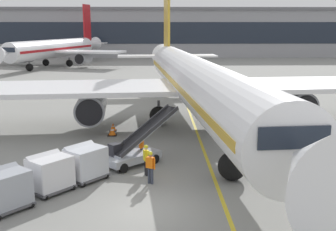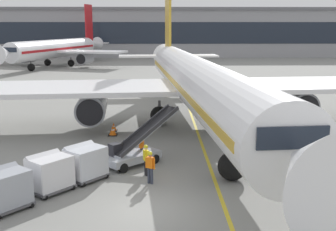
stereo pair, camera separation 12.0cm
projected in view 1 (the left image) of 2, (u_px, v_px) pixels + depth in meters
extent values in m
plane|color=gray|center=(150.00, 210.00, 18.74)|extent=(600.00, 600.00, 0.00)
cylinder|color=white|center=(195.00, 81.00, 32.58)|extent=(6.87, 37.85, 3.62)
cube|color=gold|center=(195.00, 81.00, 32.58)|extent=(6.78, 36.35, 0.43)
cone|color=white|center=(317.00, 171.00, 12.53)|extent=(3.74, 3.90, 3.44)
cone|color=white|center=(166.00, 57.00, 53.64)|extent=(3.56, 6.03, 3.07)
cube|color=white|center=(71.00, 88.00, 32.55)|extent=(18.48, 9.06, 0.36)
cylinder|color=#93969E|center=(91.00, 106.00, 32.27)|extent=(2.66, 5.07, 2.24)
cylinder|color=black|center=(89.00, 113.00, 29.84)|extent=(1.91, 0.28, 1.91)
cube|color=white|center=(309.00, 84.00, 34.68)|extent=(18.48, 9.06, 0.36)
cylinder|color=#93969E|center=(293.00, 102.00, 34.04)|extent=(2.66, 5.07, 2.24)
cylinder|color=black|center=(306.00, 108.00, 31.62)|extent=(1.91, 0.28, 1.91)
cube|color=gold|center=(167.00, 7.00, 50.95)|extent=(0.67, 4.53, 11.30)
cube|color=white|center=(167.00, 56.00, 51.89)|extent=(12.39, 4.06, 0.20)
cube|color=#1E2633|center=(285.00, 132.00, 14.87)|extent=(2.66, 1.84, 0.80)
cylinder|color=#47474C|center=(232.00, 155.00, 22.12)|extent=(0.22, 0.22, 1.26)
sphere|color=black|center=(232.00, 166.00, 22.25)|extent=(1.54, 1.54, 1.54)
cylinder|color=#47474C|center=(159.00, 108.00, 34.63)|extent=(0.22, 0.22, 1.26)
sphere|color=black|center=(159.00, 115.00, 34.76)|extent=(1.54, 1.54, 1.54)
cylinder|color=#47474C|center=(223.00, 107.00, 35.23)|extent=(0.22, 0.22, 1.26)
sphere|color=black|center=(223.00, 114.00, 35.36)|extent=(1.54, 1.54, 1.54)
cube|color=#A3A8B2|center=(131.00, 157.00, 24.70)|extent=(3.59, 3.48, 0.44)
cube|color=black|center=(115.00, 150.00, 24.20)|extent=(0.82, 0.82, 0.70)
cylinder|color=#333338|center=(124.00, 146.00, 24.65)|extent=(0.08, 0.08, 0.80)
cube|color=#A3A8B2|center=(146.00, 131.00, 25.20)|extent=(4.12, 3.88, 2.39)
cube|color=black|center=(146.00, 130.00, 25.18)|extent=(3.91, 3.68, 2.23)
cube|color=#333338|center=(151.00, 131.00, 24.87)|extent=(3.50, 3.23, 2.41)
cube|color=#333338|center=(141.00, 128.00, 25.49)|extent=(3.50, 3.23, 2.41)
cylinder|color=black|center=(155.00, 159.00, 25.04)|extent=(0.55, 0.53, 0.56)
cylinder|color=black|center=(139.00, 154.00, 26.07)|extent=(0.55, 0.53, 0.56)
cylinder|color=black|center=(123.00, 168.00, 23.42)|extent=(0.55, 0.53, 0.56)
cylinder|color=black|center=(108.00, 162.00, 24.45)|extent=(0.55, 0.53, 0.56)
cube|color=#515156|center=(86.00, 176.00, 22.39)|extent=(2.52, 2.56, 0.12)
cylinder|color=#4C4C51|center=(66.00, 183.00, 21.37)|extent=(0.51, 0.58, 0.07)
cube|color=silver|center=(86.00, 162.00, 22.22)|extent=(2.37, 2.42, 1.50)
cube|color=silver|center=(80.00, 151.00, 22.37)|extent=(1.83, 1.94, 0.74)
cube|color=silver|center=(71.00, 166.00, 21.49)|extent=(1.12, 0.96, 1.38)
sphere|color=black|center=(66.00, 178.00, 22.22)|extent=(0.30, 0.30, 0.30)
sphere|color=black|center=(83.00, 184.00, 21.38)|extent=(0.30, 0.30, 0.30)
sphere|color=black|center=(90.00, 170.00, 23.43)|extent=(0.30, 0.30, 0.30)
sphere|color=black|center=(106.00, 176.00, 22.60)|extent=(0.30, 0.30, 0.30)
cube|color=#515156|center=(51.00, 188.00, 20.80)|extent=(2.52, 2.56, 0.12)
cylinder|color=#4C4C51|center=(27.00, 196.00, 19.78)|extent=(0.51, 0.58, 0.07)
cube|color=silver|center=(50.00, 172.00, 20.63)|extent=(2.37, 2.42, 1.50)
cube|color=silver|center=(45.00, 160.00, 20.77)|extent=(1.83, 1.94, 0.74)
cube|color=silver|center=(33.00, 177.00, 19.90)|extent=(1.12, 0.96, 1.38)
sphere|color=black|center=(29.00, 190.00, 20.62)|extent=(0.30, 0.30, 0.30)
sphere|color=black|center=(46.00, 197.00, 19.79)|extent=(0.30, 0.30, 0.30)
sphere|color=black|center=(56.00, 181.00, 21.84)|extent=(0.30, 0.30, 0.30)
sphere|color=black|center=(73.00, 187.00, 21.00)|extent=(0.30, 0.30, 0.30)
cube|color=#515156|center=(7.00, 205.00, 18.74)|extent=(2.52, 2.56, 0.12)
cube|color=#9EA3AD|center=(6.00, 188.00, 18.57)|extent=(2.37, 2.42, 1.50)
cube|color=#9EA3AD|center=(0.00, 175.00, 18.71)|extent=(1.83, 1.94, 0.74)
sphere|color=black|center=(15.00, 197.00, 19.78)|extent=(0.30, 0.30, 0.30)
sphere|color=black|center=(32.00, 205.00, 18.94)|extent=(0.30, 0.30, 0.30)
cylinder|color=#333847|center=(149.00, 175.00, 21.86)|extent=(0.15, 0.15, 0.86)
cylinder|color=#333847|center=(152.00, 176.00, 21.78)|extent=(0.15, 0.15, 0.86)
cube|color=orange|center=(150.00, 162.00, 21.67)|extent=(0.45, 0.40, 0.58)
cube|color=white|center=(152.00, 162.00, 21.77)|extent=(0.30, 0.18, 0.08)
sphere|color=#9E7051|center=(150.00, 155.00, 21.58)|extent=(0.21, 0.21, 0.21)
sphere|color=yellow|center=(150.00, 154.00, 21.57)|extent=(0.23, 0.23, 0.23)
cylinder|color=orange|center=(146.00, 163.00, 21.79)|extent=(0.09, 0.09, 0.56)
cylinder|color=orange|center=(154.00, 164.00, 21.56)|extent=(0.09, 0.09, 0.56)
cylinder|color=black|center=(146.00, 167.00, 23.08)|extent=(0.15, 0.15, 0.86)
cylinder|color=black|center=(147.00, 168.00, 22.91)|extent=(0.15, 0.15, 0.86)
cube|color=yellow|center=(146.00, 155.00, 22.85)|extent=(0.35, 0.44, 0.58)
cube|color=white|center=(148.00, 155.00, 22.89)|extent=(0.12, 0.33, 0.08)
sphere|color=beige|center=(146.00, 148.00, 22.76)|extent=(0.21, 0.21, 0.21)
sphere|color=yellow|center=(146.00, 147.00, 22.74)|extent=(0.23, 0.23, 0.23)
cylinder|color=yellow|center=(145.00, 155.00, 23.08)|extent=(0.09, 0.09, 0.56)
cylinder|color=yellow|center=(147.00, 158.00, 22.63)|extent=(0.09, 0.09, 0.56)
cylinder|color=#333847|center=(141.00, 154.00, 25.40)|extent=(0.15, 0.15, 0.86)
cylinder|color=#333847|center=(142.00, 154.00, 25.58)|extent=(0.15, 0.15, 0.86)
cube|color=orange|center=(141.00, 143.00, 25.34)|extent=(0.31, 0.42, 0.58)
cube|color=white|center=(139.00, 142.00, 25.36)|extent=(0.07, 0.34, 0.08)
sphere|color=#9E7051|center=(141.00, 136.00, 25.25)|extent=(0.21, 0.21, 0.21)
sphere|color=yellow|center=(141.00, 135.00, 25.24)|extent=(0.23, 0.23, 0.23)
cylinder|color=orange|center=(141.00, 144.00, 25.12)|extent=(0.09, 0.09, 0.56)
cylinder|color=orange|center=(142.00, 142.00, 25.58)|extent=(0.09, 0.09, 0.56)
cube|color=black|center=(112.00, 135.00, 31.48)|extent=(0.67, 0.67, 0.05)
cone|color=orange|center=(112.00, 130.00, 31.40)|extent=(0.54, 0.54, 0.71)
cylinder|color=white|center=(112.00, 130.00, 31.40)|extent=(0.30, 0.30, 0.08)
cube|color=black|center=(113.00, 131.00, 32.82)|extent=(0.56, 0.56, 0.05)
cone|color=orange|center=(113.00, 127.00, 32.75)|extent=(0.45, 0.45, 0.59)
cylinder|color=white|center=(113.00, 126.00, 32.75)|extent=(0.25, 0.25, 0.07)
cube|color=yellow|center=(196.00, 129.00, 33.39)|extent=(0.20, 110.00, 0.01)
cube|color=#939399|center=(166.00, 33.00, 113.53)|extent=(127.72, 17.16, 11.84)
cube|color=#1E2633|center=(167.00, 33.00, 105.03)|extent=(123.89, 0.10, 5.33)
cube|color=slate|center=(167.00, 9.00, 110.53)|extent=(126.44, 14.58, 0.70)
cylinder|color=white|center=(53.00, 49.00, 82.67)|extent=(11.50, 28.01, 3.53)
cube|color=red|center=(53.00, 49.00, 82.67)|extent=(11.21, 26.94, 0.42)
cone|color=white|center=(2.00, 54.00, 67.71)|extent=(4.23, 4.35, 3.36)
cone|color=white|center=(91.00, 44.00, 98.57)|extent=(4.51, 6.28, 3.00)
cube|color=white|center=(23.00, 51.00, 85.35)|extent=(14.45, 9.25, 0.36)
cylinder|color=#93969E|center=(25.00, 57.00, 84.84)|extent=(3.15, 4.14, 2.19)
cylinder|color=black|center=(20.00, 58.00, 83.06)|extent=(1.82, 0.65, 1.86)
cube|color=white|center=(89.00, 52.00, 81.54)|extent=(14.45, 9.25, 0.36)
cylinder|color=#93969E|center=(84.00, 58.00, 81.52)|extent=(3.15, 4.14, 2.19)
cylinder|color=black|center=(79.00, 59.00, 79.74)|extent=(1.82, 0.65, 1.86)
cube|color=red|center=(87.00, 23.00, 96.25)|extent=(1.24, 3.32, 8.46)
cube|color=white|center=(87.00, 43.00, 96.91)|extent=(9.37, 4.78, 0.20)
cube|color=#1E2633|center=(11.00, 50.00, 69.93)|extent=(2.83, 2.24, 0.78)
cylinder|color=#47474C|center=(29.00, 64.00, 75.18)|extent=(0.22, 0.22, 1.13)
sphere|color=black|center=(29.00, 67.00, 75.30)|extent=(1.38, 1.38, 1.38)
cylinder|color=#47474C|center=(46.00, 60.00, 85.17)|extent=(0.22, 0.22, 1.13)
sphere|color=black|center=(46.00, 62.00, 85.29)|extent=(1.38, 1.38, 1.38)
cylinder|color=#47474C|center=(69.00, 60.00, 83.80)|extent=(0.22, 0.22, 1.13)
sphere|color=black|center=(69.00, 63.00, 83.92)|extent=(1.38, 1.38, 1.38)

